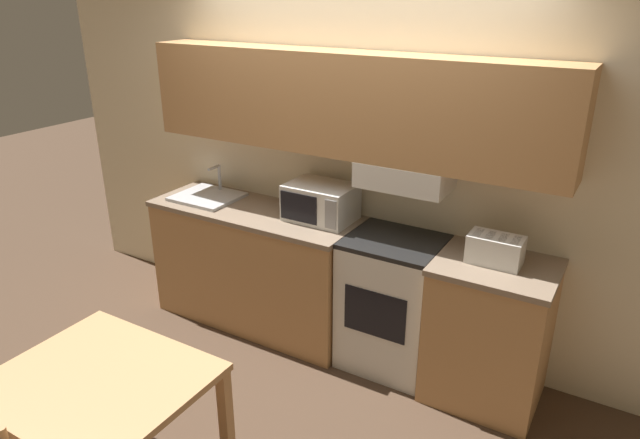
# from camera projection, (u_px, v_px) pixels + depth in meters

# --- Properties ---
(ground_plane) EXTENTS (16.00, 16.00, 0.00)m
(ground_plane) POSITION_uv_depth(u_px,v_px,m) (350.00, 325.00, 4.39)
(ground_plane) COLOR #4C3828
(wall_back) EXTENTS (5.27, 0.38, 2.55)m
(wall_back) POSITION_uv_depth(u_px,v_px,m) (351.00, 138.00, 3.78)
(wall_back) COLOR beige
(wall_back) RESTS_ON ground_plane
(lower_counter_main) EXTENTS (1.58, 0.59, 0.92)m
(lower_counter_main) POSITION_uv_depth(u_px,v_px,m) (257.00, 266.00, 4.30)
(lower_counter_main) COLOR tan
(lower_counter_main) RESTS_ON ground_plane
(lower_counter_right_stub) EXTENTS (0.69, 0.59, 0.92)m
(lower_counter_right_stub) POSITION_uv_depth(u_px,v_px,m) (489.00, 332.00, 3.47)
(lower_counter_right_stub) COLOR tan
(lower_counter_right_stub) RESTS_ON ground_plane
(stove_range) EXTENTS (0.60, 0.54, 0.92)m
(stove_range) POSITION_uv_depth(u_px,v_px,m) (392.00, 303.00, 3.80)
(stove_range) COLOR silver
(stove_range) RESTS_ON ground_plane
(microwave) EXTENTS (0.46, 0.34, 0.25)m
(microwave) POSITION_uv_depth(u_px,v_px,m) (321.00, 202.00, 3.89)
(microwave) COLOR silver
(microwave) RESTS_ON lower_counter_main
(toaster) EXTENTS (0.32, 0.18, 0.17)m
(toaster) POSITION_uv_depth(u_px,v_px,m) (495.00, 249.00, 3.28)
(toaster) COLOR silver
(toaster) RESTS_ON lower_counter_right_stub
(sink_basin) EXTENTS (0.47, 0.41, 0.23)m
(sink_basin) POSITION_uv_depth(u_px,v_px,m) (207.00, 196.00, 4.32)
(sink_basin) COLOR #B7BABF
(sink_basin) RESTS_ON lower_counter_main
(dining_table) EXTENTS (0.95, 0.83, 0.73)m
(dining_table) POSITION_uv_depth(u_px,v_px,m) (99.00, 396.00, 2.68)
(dining_table) COLOR tan
(dining_table) RESTS_ON ground_plane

